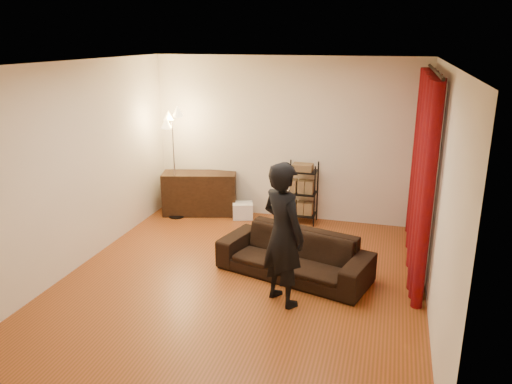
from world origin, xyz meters
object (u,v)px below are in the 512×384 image
(media_cabinet, at_px, (200,193))
(wire_shelf, at_px, (302,193))
(storage_boxes, at_px, (242,211))
(floor_lamp, at_px, (174,165))
(person, at_px, (283,234))
(sofa, at_px, (294,255))

(media_cabinet, bearing_deg, wire_shelf, -13.17)
(storage_boxes, bearing_deg, floor_lamp, -168.48)
(person, xyz_separation_m, wire_shelf, (-0.27, 2.65, -0.33))
(sofa, xyz_separation_m, media_cabinet, (-2.06, 1.90, 0.08))
(media_cabinet, height_order, floor_lamp, floor_lamp)
(person, bearing_deg, floor_lamp, -7.59)
(media_cabinet, relative_size, storage_boxes, 3.73)
(sofa, relative_size, storage_boxes, 5.80)
(wire_shelf, bearing_deg, person, -89.10)
(sofa, bearing_deg, person, -74.15)
(media_cabinet, height_order, wire_shelf, wire_shelf)
(person, relative_size, floor_lamp, 0.92)
(storage_boxes, distance_m, floor_lamp, 1.38)
(person, bearing_deg, storage_boxes, -26.99)
(sofa, distance_m, wire_shelf, 1.98)
(storage_boxes, bearing_deg, wire_shelf, 5.87)
(storage_boxes, bearing_deg, sofa, -55.58)
(person, height_order, floor_lamp, floor_lamp)
(storage_boxes, bearing_deg, media_cabinet, 176.16)
(sofa, distance_m, media_cabinet, 2.80)
(person, relative_size, storage_boxes, 4.99)
(wire_shelf, xyz_separation_m, floor_lamp, (-2.13, -0.33, 0.41))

